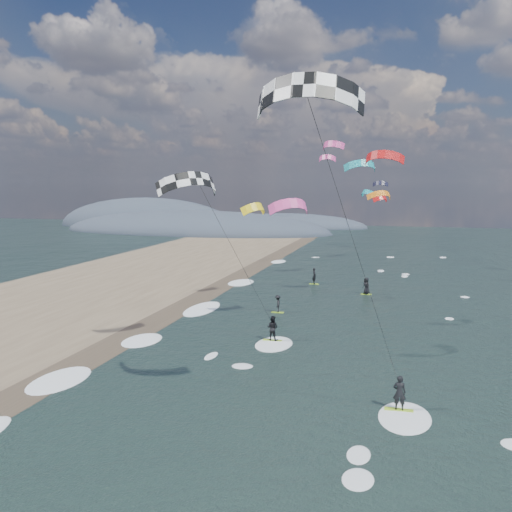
# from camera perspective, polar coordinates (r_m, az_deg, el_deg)

# --- Properties ---
(ground) EXTENTS (260.00, 260.00, 0.00)m
(ground) POSITION_cam_1_polar(r_m,az_deg,el_deg) (26.40, -5.09, -18.75)
(ground) COLOR black
(ground) RESTS_ON ground
(wet_sand_strip) EXTENTS (3.00, 240.00, 0.00)m
(wet_sand_strip) POSITION_cam_1_polar(r_m,az_deg,el_deg) (39.81, -16.50, -9.85)
(wet_sand_strip) COLOR #382D23
(wet_sand_strip) RESTS_ON ground
(coastal_hills) EXTENTS (80.00, 41.00, 15.00)m
(coastal_hills) POSITION_cam_1_polar(r_m,az_deg,el_deg) (140.96, -6.88, 2.70)
(coastal_hills) COLOR #3D4756
(coastal_hills) RESTS_ON ground
(kitesurfer_near_a) EXTENTS (7.80, 8.29, 16.37)m
(kitesurfer_near_a) POSITION_cam_1_polar(r_m,az_deg,el_deg) (24.11, 7.01, 9.69)
(kitesurfer_near_a) COLOR #9CD024
(kitesurfer_near_a) RESTS_ON ground
(kitesurfer_near_b) EXTENTS (7.05, 9.40, 12.94)m
(kitesurfer_near_b) POSITION_cam_1_polar(r_m,az_deg,el_deg) (37.39, -3.45, 2.51)
(kitesurfer_near_b) COLOR #9CD024
(kitesurfer_near_b) RESTS_ON ground
(far_kitesurfers) EXTENTS (8.07, 15.86, 1.86)m
(far_kitesurfers) POSITION_cam_1_polar(r_m,az_deg,el_deg) (57.54, 6.49, -3.36)
(far_kitesurfers) COLOR #9CD024
(far_kitesurfers) RESTS_ON ground
(bg_kite_field) EXTENTS (14.32, 73.35, 8.55)m
(bg_kite_field) POSITION_cam_1_polar(r_m,az_deg,el_deg) (75.96, 10.03, 7.59)
(bg_kite_field) COLOR red
(bg_kite_field) RESTS_ON ground
(shoreline_surf) EXTENTS (2.40, 79.40, 0.11)m
(shoreline_surf) POSITION_cam_1_polar(r_m,az_deg,el_deg) (43.19, -11.78, -8.33)
(shoreline_surf) COLOR white
(shoreline_surf) RESTS_ON ground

